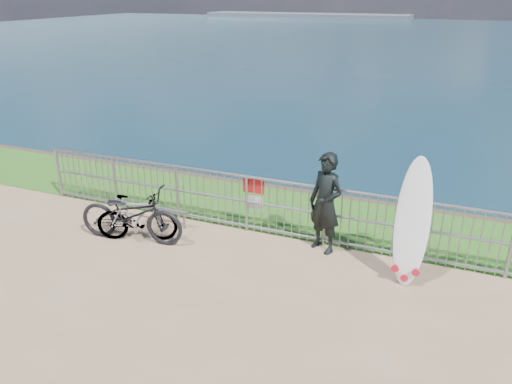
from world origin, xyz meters
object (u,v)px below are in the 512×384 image
at_px(surfboard, 412,227).
at_px(surfer, 326,203).
at_px(bicycle_near, 131,214).
at_px(bicycle_far, 137,218).

bearing_deg(surfboard, surfer, 161.96).
bearing_deg(bicycle_near, bicycle_far, -67.50).
bearing_deg(surfer, bicycle_far, -139.22).
distance_m(surfer, surfboard, 1.55).
distance_m(surfer, bicycle_near, 3.49).
height_order(surfboard, bicycle_far, surfboard).
bearing_deg(bicycle_near, surfer, -81.52).
distance_m(surfer, bicycle_far, 3.41).
relative_size(surfer, bicycle_near, 0.90).
xyz_separation_m(surfer, bicycle_far, (-3.25, -0.93, -0.45)).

